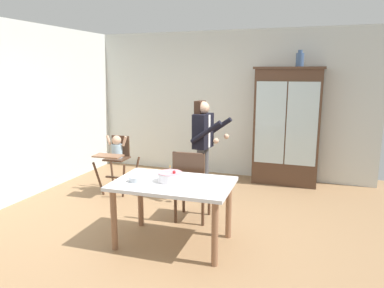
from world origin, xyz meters
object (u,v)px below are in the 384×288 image
object	(u,v)px
china_cabinet	(287,126)
birthday_cake	(170,177)
ceramic_vase	(300,59)
dining_chair_far_side	(191,181)
high_chair_with_toddler	(117,154)
serving_bowl	(137,179)
dining_table	(173,191)
adult_person	(203,138)

from	to	relation	value
china_cabinet	birthday_cake	distance (m)	2.97
ceramic_vase	dining_chair_far_side	bearing A→B (deg)	-118.25
china_cabinet	birthday_cake	bearing A→B (deg)	-110.06
dining_chair_far_side	ceramic_vase	bearing A→B (deg)	-122.48
high_chair_with_toddler	birthday_cake	distance (m)	2.02
serving_bowl	dining_chair_far_side	bearing A→B (deg)	63.79
ceramic_vase	dining_table	size ratio (longest dim) A/B	0.20
china_cabinet	adult_person	size ratio (longest dim) A/B	1.33
dining_table	dining_chair_far_side	distance (m)	0.65
high_chair_with_toddler	adult_person	distance (m)	1.46
china_cabinet	dining_chair_far_side	world-z (taller)	china_cabinet
china_cabinet	dining_table	size ratio (longest dim) A/B	1.50
birthday_cake	serving_bowl	distance (m)	0.38
serving_bowl	dining_table	bearing A→B (deg)	16.13
serving_bowl	ceramic_vase	bearing A→B (deg)	62.28
high_chair_with_toddler	birthday_cake	xyz separation A→B (m)	(1.51, -1.34, 0.14)
dining_table	birthday_cake	world-z (taller)	birthday_cake
ceramic_vase	serving_bowl	bearing A→B (deg)	-117.72
adult_person	high_chair_with_toddler	bearing A→B (deg)	104.13
serving_bowl	adult_person	bearing A→B (deg)	80.83
serving_bowl	high_chair_with_toddler	bearing A→B (deg)	128.29
china_cabinet	ceramic_vase	xyz separation A→B (m)	(0.15, 0.00, 1.13)
dining_table	serving_bowl	bearing A→B (deg)	-163.87
high_chair_with_toddler	dining_chair_far_side	bearing A→B (deg)	-28.30
ceramic_vase	adult_person	xyz separation A→B (m)	(-1.26, -1.27, -1.19)
ceramic_vase	high_chair_with_toddler	world-z (taller)	ceramic_vase
birthday_cake	serving_bowl	bearing A→B (deg)	-161.02
china_cabinet	high_chair_with_toddler	xyz separation A→B (m)	(-2.53, -1.44, -0.37)
serving_bowl	birthday_cake	bearing A→B (deg)	18.98
high_chair_with_toddler	dining_chair_far_side	xyz separation A→B (m)	(1.53, -0.70, -0.10)
ceramic_vase	dining_chair_far_side	distance (m)	2.92
dining_table	serving_bowl	distance (m)	0.43
ceramic_vase	dining_table	world-z (taller)	ceramic_vase
china_cabinet	ceramic_vase	bearing A→B (deg)	1.39
dining_table	adult_person	bearing A→B (deg)	94.93
high_chair_with_toddler	dining_table	size ratio (longest dim) A/B	0.70
adult_person	birthday_cake	bearing A→B (deg)	-169.19
dining_table	birthday_cake	size ratio (longest dim) A/B	4.85
dining_table	dining_chair_far_side	bearing A→B (deg)	91.81
china_cabinet	serving_bowl	bearing A→B (deg)	-115.32
dining_chair_far_side	high_chair_with_toddler	bearing A→B (deg)	-28.88
high_chair_with_toddler	ceramic_vase	bearing A→B (deg)	24.70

